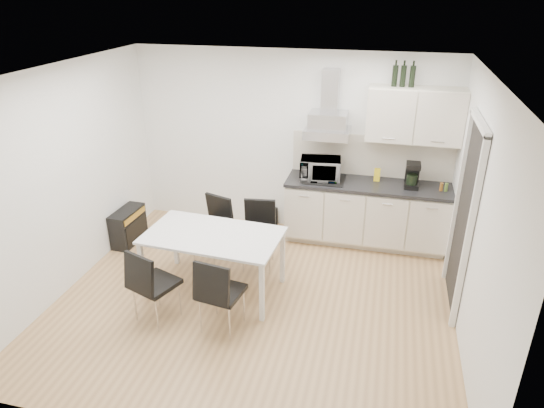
# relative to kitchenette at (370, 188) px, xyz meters

# --- Properties ---
(ground) EXTENTS (4.50, 4.50, 0.00)m
(ground) POSITION_rel_kitchenette_xyz_m (-1.18, -1.73, -0.83)
(ground) COLOR tan
(ground) RESTS_ON ground
(wall_back) EXTENTS (4.50, 0.10, 2.60)m
(wall_back) POSITION_rel_kitchenette_xyz_m (-1.18, 0.27, 0.47)
(wall_back) COLOR white
(wall_back) RESTS_ON ground
(wall_front) EXTENTS (4.50, 0.10, 2.60)m
(wall_front) POSITION_rel_kitchenette_xyz_m (-1.18, -3.73, 0.47)
(wall_front) COLOR white
(wall_front) RESTS_ON ground
(wall_left) EXTENTS (0.10, 4.00, 2.60)m
(wall_left) POSITION_rel_kitchenette_xyz_m (-3.43, -1.73, 0.47)
(wall_left) COLOR white
(wall_left) RESTS_ON ground
(wall_right) EXTENTS (0.10, 4.00, 2.60)m
(wall_right) POSITION_rel_kitchenette_xyz_m (1.07, -1.73, 0.47)
(wall_right) COLOR white
(wall_right) RESTS_ON ground
(ceiling) EXTENTS (4.50, 4.50, 0.00)m
(ceiling) POSITION_rel_kitchenette_xyz_m (-1.18, -1.73, 1.77)
(ceiling) COLOR white
(ceiling) RESTS_ON wall_back
(doorway) EXTENTS (0.08, 1.04, 2.10)m
(doorway) POSITION_rel_kitchenette_xyz_m (1.03, -1.18, 0.22)
(doorway) COLOR white
(doorway) RESTS_ON ground
(kitchenette) EXTENTS (2.22, 0.64, 2.52)m
(kitchenette) POSITION_rel_kitchenette_xyz_m (0.00, 0.00, 0.00)
(kitchenette) COLOR beige
(kitchenette) RESTS_ON ground
(dining_table) EXTENTS (1.61, 0.99, 0.75)m
(dining_table) POSITION_rel_kitchenette_xyz_m (-1.69, -1.62, -0.15)
(dining_table) COLOR white
(dining_table) RESTS_ON ground
(chair_far_left) EXTENTS (0.58, 0.62, 0.88)m
(chair_far_left) POSITION_rel_kitchenette_xyz_m (-1.96, -1.00, -0.39)
(chair_far_left) COLOR black
(chair_far_left) RESTS_ON ground
(chair_far_right) EXTENTS (0.50, 0.55, 0.88)m
(chair_far_right) POSITION_rel_kitchenette_xyz_m (-1.33, -1.00, -0.39)
(chair_far_right) COLOR black
(chair_far_right) RESTS_ON ground
(chair_near_left) EXTENTS (0.59, 0.62, 0.88)m
(chair_near_left) POSITION_rel_kitchenette_xyz_m (-2.11, -2.30, -0.39)
(chair_near_left) COLOR black
(chair_near_left) RESTS_ON ground
(chair_near_right) EXTENTS (0.51, 0.56, 0.88)m
(chair_near_right) POSITION_rel_kitchenette_xyz_m (-1.37, -2.28, -0.39)
(chair_near_right) COLOR black
(chair_near_right) RESTS_ON ground
(guitar_amp) EXTENTS (0.28, 0.61, 0.50)m
(guitar_amp) POSITION_rel_kitchenette_xyz_m (-3.29, -0.80, -0.58)
(guitar_amp) COLOR black
(guitar_amp) RESTS_ON ground
(floor_speaker) EXTENTS (0.22, 0.21, 0.29)m
(floor_speaker) POSITION_rel_kitchenette_xyz_m (-1.46, 0.17, -0.68)
(floor_speaker) COLOR black
(floor_speaker) RESTS_ON ground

